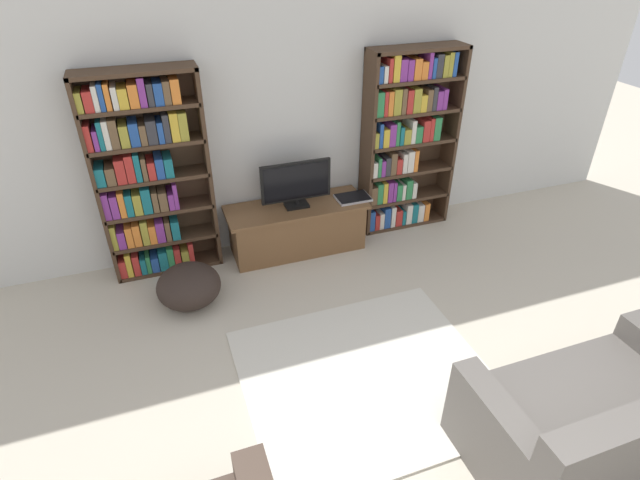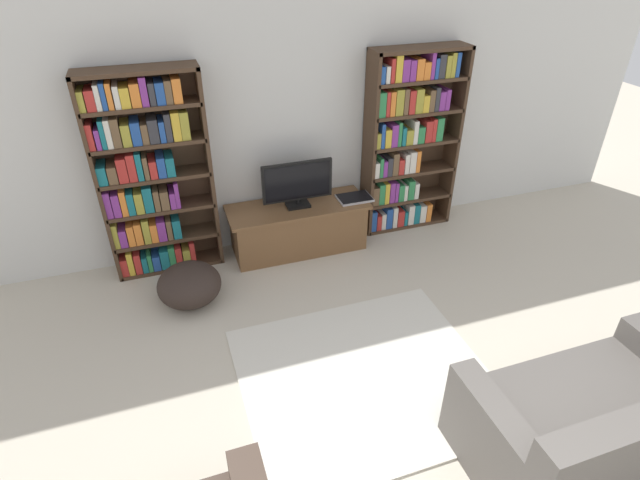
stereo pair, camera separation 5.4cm
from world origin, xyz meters
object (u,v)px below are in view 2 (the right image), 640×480
(tv_stand, at_px, (298,227))
(laptop, at_px, (354,198))
(bookshelf_left, at_px, (149,176))
(beanbag_ottoman, at_px, (189,285))
(bookshelf_right, at_px, (407,141))
(television, at_px, (297,184))
(couch_right_sofa, at_px, (592,428))

(tv_stand, distance_m, laptop, 0.67)
(bookshelf_left, distance_m, beanbag_ottoman, 1.08)
(beanbag_ottoman, bearing_deg, bookshelf_right, 15.51)
(tv_stand, height_order, television, television)
(television, height_order, beanbag_ottoman, television)
(laptop, distance_m, beanbag_ottoman, 1.92)
(tv_stand, xyz_separation_m, beanbag_ottoman, (-1.21, -0.55, -0.07))
(television, bearing_deg, bookshelf_right, 6.91)
(couch_right_sofa, distance_m, beanbag_ottoman, 3.35)
(bookshelf_left, distance_m, couch_right_sofa, 4.06)
(laptop, bearing_deg, beanbag_ottoman, -164.83)
(couch_right_sofa, bearing_deg, bookshelf_left, 127.54)
(bookshelf_left, bearing_deg, laptop, -5.61)
(bookshelf_right, distance_m, beanbag_ottoman, 2.71)
(couch_right_sofa, bearing_deg, beanbag_ottoman, 132.29)
(bookshelf_left, distance_m, bookshelf_right, 2.67)
(bookshelf_left, height_order, bookshelf_right, same)
(bookshelf_left, xyz_separation_m, beanbag_ottoman, (0.18, -0.69, -0.82))
(bookshelf_right, distance_m, television, 1.31)
(laptop, xyz_separation_m, beanbag_ottoman, (-1.82, -0.49, -0.35))
(beanbag_ottoman, bearing_deg, tv_stand, 24.29)
(couch_right_sofa, bearing_deg, tv_stand, 109.02)
(tv_stand, bearing_deg, laptop, -4.86)
(tv_stand, distance_m, couch_right_sofa, 3.20)
(television, xyz_separation_m, couch_right_sofa, (1.04, -3.01, -0.49))
(television, xyz_separation_m, laptop, (0.61, -0.04, -0.25))
(television, bearing_deg, laptop, -3.87)
(beanbag_ottoman, bearing_deg, television, 23.87)
(television, height_order, couch_right_sofa, television)
(couch_right_sofa, bearing_deg, laptop, 98.23)
(bookshelf_right, xyz_separation_m, laptop, (-0.67, -0.20, -0.48))
(bookshelf_right, relative_size, tv_stand, 1.35)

